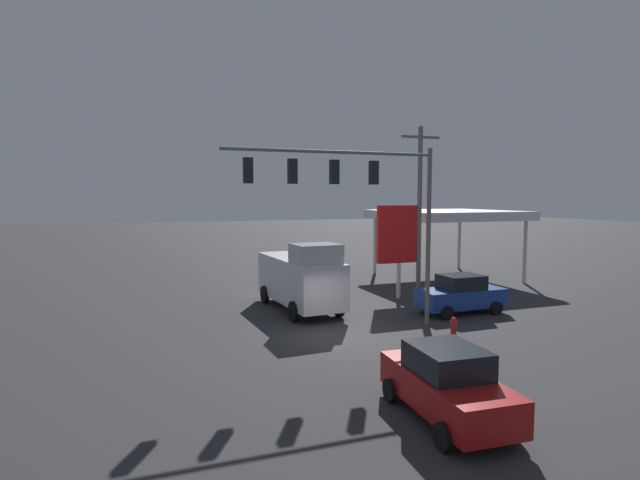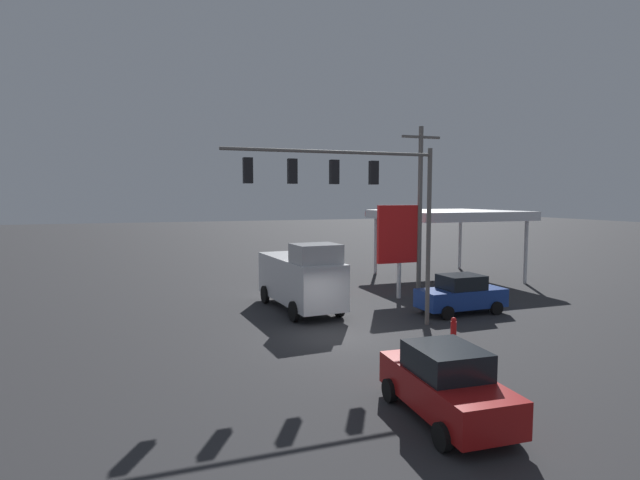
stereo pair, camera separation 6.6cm
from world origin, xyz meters
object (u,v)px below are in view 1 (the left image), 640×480
object	(u,v)px
traffic_signal_assembly	(355,190)
price_sign	(399,236)
fire_hydrant	(454,328)
sedan_waiting	(461,294)
utility_pole	(419,208)
sedan_far	(447,383)
delivery_truck	(301,278)

from	to	relation	value
traffic_signal_assembly	price_sign	world-z (taller)	traffic_signal_assembly
fire_hydrant	sedan_waiting	bearing A→B (deg)	-129.00
traffic_signal_assembly	fire_hydrant	world-z (taller)	traffic_signal_assembly
traffic_signal_assembly	sedan_waiting	xyz separation A→B (m)	(-6.39, -1.30, -5.13)
utility_pole	sedan_far	bearing A→B (deg)	61.49
traffic_signal_assembly	price_sign	size ratio (longest dim) A/B	1.76
sedan_far	fire_hydrant	bearing A→B (deg)	146.70
sedan_far	fire_hydrant	xyz separation A→B (m)	(-4.60, -6.25, -0.51)
traffic_signal_assembly	price_sign	bearing A→B (deg)	-133.15
price_sign	sedan_waiting	distance (m)	5.18
delivery_truck	sedan_waiting	bearing A→B (deg)	61.84
price_sign	sedan_far	size ratio (longest dim) A/B	1.19
delivery_truck	sedan_far	world-z (taller)	delivery_truck
traffic_signal_assembly	utility_pole	distance (m)	8.57
delivery_truck	fire_hydrant	world-z (taller)	delivery_truck
utility_pole	sedan_far	size ratio (longest dim) A/B	2.17
utility_pole	price_sign	size ratio (longest dim) A/B	1.83
price_sign	fire_hydrant	bearing A→B (deg)	76.94
utility_pole	sedan_waiting	bearing A→B (deg)	88.54
price_sign	sedan_far	world-z (taller)	price_sign
traffic_signal_assembly	delivery_truck	world-z (taller)	traffic_signal_assembly
price_sign	delivery_truck	xyz separation A→B (m)	(6.21, 1.05, -1.87)
price_sign	traffic_signal_assembly	bearing A→B (deg)	46.85
utility_pole	sedan_far	xyz separation A→B (m)	(7.68, 14.13, -4.21)
traffic_signal_assembly	fire_hydrant	size ratio (longest dim) A/B	10.64
fire_hydrant	utility_pole	bearing A→B (deg)	-111.33
sedan_waiting	delivery_truck	bearing A→B (deg)	-25.12
traffic_signal_assembly	delivery_truck	distance (m)	6.41
price_sign	fire_hydrant	xyz separation A→B (m)	(1.86, 8.00, -3.12)
sedan_waiting	sedan_far	size ratio (longest dim) A/B	0.99
sedan_waiting	fire_hydrant	world-z (taller)	sedan_waiting
delivery_truck	price_sign	bearing A→B (deg)	95.63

